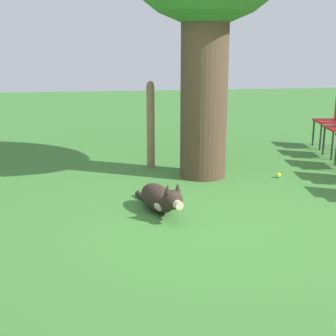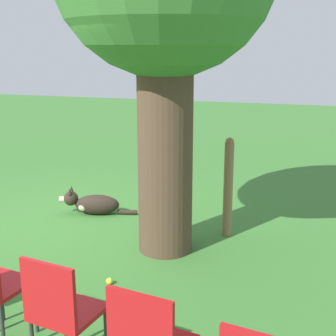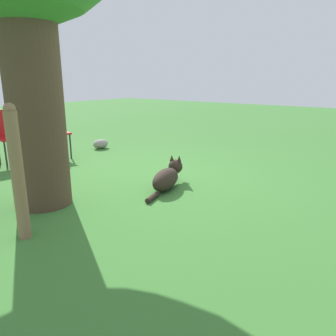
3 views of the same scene
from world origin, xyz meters
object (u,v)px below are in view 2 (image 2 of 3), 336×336
object	(u,v)px
red_chair_2	(60,308)
tennis_ball	(109,281)
dog	(92,204)
fence_post	(228,187)

from	to	relation	value
red_chair_2	tennis_ball	bearing A→B (deg)	19.59
red_chair_2	dog	bearing A→B (deg)	31.89
red_chair_2	tennis_ball	world-z (taller)	red_chair_2
dog	tennis_ball	distance (m)	2.10
red_chair_2	tennis_ball	distance (m)	1.45
dog	fence_post	size ratio (longest dim) A/B	0.86
fence_post	red_chair_2	world-z (taller)	fence_post
dog	fence_post	world-z (taller)	fence_post
tennis_ball	dog	bearing A→B (deg)	-148.77
red_chair_2	tennis_ball	xyz separation A→B (m)	(-1.33, -0.26, -0.52)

